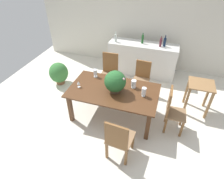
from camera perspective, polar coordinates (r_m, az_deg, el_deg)
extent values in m
plane|color=silver|center=(4.56, 0.54, -7.37)|extent=(7.04, 7.04, 0.00)
cube|color=beige|center=(6.09, 8.39, 18.63)|extent=(6.40, 0.10, 2.60)
cube|color=#4C2D19|center=(4.05, 0.45, -0.32)|extent=(1.91, 1.08, 0.03)
cube|color=#4C2D19|center=(4.27, -12.41, -5.55)|extent=(0.08, 0.08, 0.72)
cube|color=#4C2D19|center=(3.87, 10.73, -10.86)|extent=(0.08, 0.08, 0.72)
cube|color=#4C2D19|center=(4.86, -7.62, 1.05)|extent=(0.08, 0.08, 0.72)
cube|color=#4C2D19|center=(4.51, 12.52, -2.88)|extent=(0.08, 0.08, 0.72)
cube|color=brown|center=(3.79, 6.29, -15.07)|extent=(0.05, 0.05, 0.43)
cube|color=brown|center=(3.85, 0.87, -13.45)|extent=(0.05, 0.05, 0.43)
cube|color=brown|center=(3.56, 4.24, -19.70)|extent=(0.05, 0.05, 0.43)
cube|color=brown|center=(3.64, -1.58, -17.83)|extent=(0.05, 0.05, 0.43)
cube|color=olive|center=(3.52, 2.56, -14.25)|extent=(0.49, 0.50, 0.03)
cube|color=brown|center=(3.18, 1.30, -13.96)|extent=(0.41, 0.08, 0.52)
cube|color=brown|center=(5.10, -3.54, 1.33)|extent=(0.05, 0.05, 0.43)
cube|color=brown|center=(5.01, 0.56, 0.66)|extent=(0.05, 0.05, 0.43)
cube|color=brown|center=(5.36, -2.44, 3.31)|extent=(0.05, 0.05, 0.43)
cube|color=brown|center=(5.27, 1.49, 2.70)|extent=(0.05, 0.05, 0.43)
cube|color=olive|center=(5.05, -1.02, 4.15)|extent=(0.47, 0.42, 0.03)
cube|color=brown|center=(5.05, -0.47, 8.06)|extent=(0.42, 0.06, 0.57)
cube|color=brown|center=(4.89, 5.88, -0.59)|extent=(0.05, 0.05, 0.43)
cube|color=brown|center=(4.85, 9.76, -1.43)|extent=(0.05, 0.05, 0.43)
cube|color=brown|center=(5.20, 7.00, 1.86)|extent=(0.05, 0.05, 0.43)
cube|color=brown|center=(5.15, 10.67, 1.10)|extent=(0.05, 0.05, 0.43)
cube|color=olive|center=(4.89, 8.57, 2.42)|extent=(0.43, 0.48, 0.03)
cube|color=brown|center=(4.93, 9.39, 6.09)|extent=(0.38, 0.05, 0.47)
cube|color=brown|center=(4.20, 20.22, -11.09)|extent=(0.04, 0.04, 0.43)
cube|color=brown|center=(4.43, 20.26, -7.99)|extent=(0.04, 0.04, 0.43)
cube|color=brown|center=(4.16, 15.71, -10.36)|extent=(0.04, 0.04, 0.43)
cube|color=brown|center=(4.40, 16.04, -7.29)|extent=(0.04, 0.04, 0.43)
cube|color=olive|center=(4.14, 18.66, -6.94)|extent=(0.41, 0.41, 0.03)
cube|color=brown|center=(3.94, 16.89, -3.44)|extent=(0.05, 0.37, 0.56)
cylinder|color=#4C3828|center=(3.98, 0.91, -0.07)|extent=(0.20, 0.20, 0.09)
sphere|color=#235628|center=(3.85, 0.94, 2.47)|extent=(0.45, 0.45, 0.45)
sphere|color=#DB9EB2|center=(3.93, -0.31, 3.64)|extent=(0.06, 0.06, 0.06)
sphere|color=#DB9EB2|center=(3.72, 3.54, 3.18)|extent=(0.05, 0.05, 0.05)
sphere|color=#DB9EB2|center=(3.93, 2.26, 4.29)|extent=(0.06, 0.06, 0.06)
sphere|color=#DB9EB2|center=(3.91, 1.80, 5.20)|extent=(0.05, 0.05, 0.05)
sphere|color=#DB9EB2|center=(3.74, -0.79, 3.47)|extent=(0.05, 0.05, 0.05)
sphere|color=#DB9EB2|center=(4.00, 1.25, 3.73)|extent=(0.05, 0.05, 0.05)
cylinder|color=silver|center=(4.48, -4.96, 3.93)|extent=(0.09, 0.09, 0.01)
cylinder|color=silver|center=(4.46, -4.98, 4.25)|extent=(0.03, 0.03, 0.05)
cylinder|color=silver|center=(4.42, -5.04, 5.24)|extent=(0.09, 0.09, 0.13)
cylinder|color=silver|center=(4.14, 6.45, 0.68)|extent=(0.10, 0.10, 0.01)
cylinder|color=silver|center=(4.12, 6.47, 0.95)|extent=(0.03, 0.03, 0.04)
cylinder|color=silver|center=(4.07, 6.55, 1.92)|extent=(0.11, 0.11, 0.13)
cylinder|color=silver|center=(3.93, 9.41, -1.89)|extent=(0.07, 0.07, 0.01)
cylinder|color=silver|center=(3.91, 9.45, -1.59)|extent=(0.03, 0.03, 0.04)
cylinder|color=silver|center=(3.86, 9.59, -0.46)|extent=(0.09, 0.09, 0.15)
cylinder|color=silver|center=(4.19, -9.91, 0.80)|extent=(0.06, 0.06, 0.00)
cylinder|color=silver|center=(4.17, -9.97, 1.21)|extent=(0.01, 0.01, 0.07)
cone|color=silver|center=(4.13, -10.07, 2.02)|extent=(0.07, 0.07, 0.07)
cube|color=silver|center=(5.81, 9.03, 8.96)|extent=(1.97, 0.55, 0.99)
cylinder|color=#511E28|center=(5.47, 14.44, 13.55)|extent=(0.06, 0.06, 0.23)
cylinder|color=#511E28|center=(5.42, 14.68, 14.96)|extent=(0.02, 0.02, 0.06)
cylinder|color=#B2BFB7|center=(5.62, 1.11, 15.23)|extent=(0.07, 0.07, 0.22)
cylinder|color=#B2BFB7|center=(5.57, 1.13, 16.64)|extent=(0.02, 0.02, 0.08)
cylinder|color=#194C1E|center=(5.58, 9.18, 14.71)|extent=(0.06, 0.06, 0.24)
cylinder|color=#194C1E|center=(5.52, 9.34, 16.15)|extent=(0.02, 0.02, 0.06)
cylinder|color=#0F1E38|center=(5.51, 15.57, 13.52)|extent=(0.07, 0.07, 0.23)
cylinder|color=#0F1E38|center=(5.45, 15.85, 15.02)|extent=(0.03, 0.03, 0.08)
cube|color=olive|center=(4.64, 25.43, 1.44)|extent=(0.56, 0.51, 0.02)
cube|color=olive|center=(4.65, 21.49, -3.34)|extent=(0.05, 0.05, 0.74)
cube|color=olive|center=(4.73, 27.13, -4.35)|extent=(0.05, 0.05, 0.74)
cube|color=olive|center=(4.99, 21.53, -0.25)|extent=(0.05, 0.05, 0.74)
cube|color=olive|center=(5.07, 26.77, -1.25)|extent=(0.05, 0.05, 0.74)
cylinder|color=brown|center=(5.71, -15.29, 2.51)|extent=(0.24, 0.24, 0.15)
ellipsoid|color=#387538|center=(5.56, -15.75, 4.93)|extent=(0.53, 0.53, 0.58)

